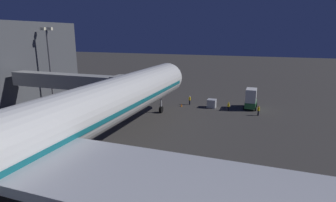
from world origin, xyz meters
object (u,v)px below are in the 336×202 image
Objects in this scene: jet_bridge at (78,82)px; ground_crew_near_nose_gear at (190,100)px; apron_floodlight_mast at (49,58)px; ground_crew_marshaller_fwd at (228,106)px; ground_crew_by_belt_loader at (258,110)px; airliner_at_gate at (32,137)px; traffic_cone_nose_port at (181,105)px; baggage_container_mid_row at (212,103)px; catering_truck at (251,99)px; traffic_cone_nose_starboard at (161,103)px.

jet_bridge is 13.34× the size of ground_crew_near_nose_gear.
apron_floodlight_mast is 38.14m from ground_crew_marshaller_fwd.
ground_crew_near_nose_gear is 1.05× the size of ground_crew_by_belt_loader.
ground_crew_by_belt_loader is 5.60m from ground_crew_marshaller_fwd.
jet_bridge reaches higher than ground_crew_marshaller_fwd.
airliner_at_gate reaches higher than apron_floodlight_mast.
baggage_container_mid_row is at bearing -167.10° from traffic_cone_nose_port.
ground_crew_marshaller_fwd is (-36.95, -4.74, -8.19)m from apron_floodlight_mast.
baggage_container_mid_row is 0.92× the size of ground_crew_near_nose_gear.
baggage_container_mid_row is 4.73m from ground_crew_near_nose_gear.
catering_truck is 2.43× the size of ground_crew_near_nose_gear.
traffic_cone_nose_starboard is at bearing 20.28° from ground_crew_near_nose_gear.
baggage_container_mid_row is 1.01× the size of ground_crew_marshaller_fwd.
traffic_cone_nose_port is at bearing 61.17° from ground_crew_near_nose_gear.
airliner_at_gate is 37.07m from ground_crew_near_nose_gear.
traffic_cone_nose_port is (5.79, 1.33, -0.54)m from baggage_container_mid_row.
traffic_cone_nose_starboard is (-10.78, -11.79, -5.68)m from jet_bridge.
ground_crew_by_belt_loader reaches higher than traffic_cone_nose_starboard.
baggage_container_mid_row is 3.68m from ground_crew_marshaller_fwd.
traffic_cone_nose_starboard is (13.65, 0.05, -0.64)m from ground_crew_marshaller_fwd.
jet_bridge reaches higher than traffic_cone_nose_port.
baggage_container_mid_row is (-33.49, -6.02, -8.28)m from apron_floodlight_mast.
airliner_at_gate is 37.62m from ground_crew_by_belt_loader.
airliner_at_gate is 35.08m from traffic_cone_nose_starboard.
baggage_container_mid_row is at bearing -172.58° from traffic_cone_nose_starboard.
catering_truck is 17.82m from traffic_cone_nose_starboard.
jet_bridge is 21.94m from ground_crew_near_nose_gear.
ground_crew_marshaller_fwd is (-3.45, 1.28, 0.09)m from baggage_container_mid_row.
jet_bridge is 25.27m from baggage_container_mid_row.
ground_crew_by_belt_loader is (-16.88, -33.27, -4.87)m from airliner_at_gate.
traffic_cone_nose_starboard is (2.20, -34.57, -5.56)m from airliner_at_gate.
apron_floodlight_mast is at bearing 10.19° from baggage_container_mid_row.
traffic_cone_nose_port is (14.68, -1.30, -0.69)m from ground_crew_by_belt_loader.
airliner_at_gate reaches higher than baggage_container_mid_row.
traffic_cone_nose_port is 4.40m from traffic_cone_nose_starboard.
catering_truck reaches higher than ground_crew_near_nose_gear.
jet_bridge is 20.04m from traffic_cone_nose_port.
jet_bridge is at bearing -60.32° from airliner_at_gate.
traffic_cone_nose_port is at bearing 13.77° from catering_truck.
apron_floodlight_mast reaches higher than ground_crew_by_belt_loader.
airliner_at_gate is at bearing 84.81° from ground_crew_near_nose_gear.
ground_crew_near_nose_gear is (-3.32, -36.61, -4.82)m from airliner_at_gate.
ground_crew_near_nose_gear is at bearing -166.85° from apron_floodlight_mast.
jet_bridge is 32.21m from catering_truck.
catering_truck is at bearing -169.04° from apron_floodlight_mast.
traffic_cone_nose_port is (13.05, 3.20, -1.69)m from catering_truck.
airliner_at_gate is 36.79m from ground_crew_marshaller_fwd.
airliner_at_gate is 15.87× the size of catering_truck.
airliner_at_gate is at bearing 77.44° from baggage_container_mid_row.
jet_bridge reaches higher than baggage_container_mid_row.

